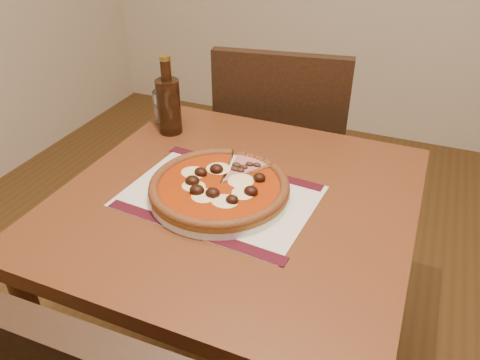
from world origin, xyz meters
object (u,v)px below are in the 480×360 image
(chair_far, at_px, (281,151))
(water_glass, at_px, (167,107))
(table, at_px, (237,229))
(pizza, at_px, (219,185))
(plate, at_px, (220,193))
(bottle, at_px, (169,104))

(chair_far, distance_m, water_glass, 0.50)
(table, relative_size, pizza, 2.49)
(table, height_order, pizza, pizza)
(chair_far, bearing_deg, pizza, 85.26)
(table, bearing_deg, pizza, -148.83)
(plate, xyz_separation_m, bottle, (-0.27, 0.25, 0.08))
(chair_far, bearing_deg, table, 88.58)
(table, distance_m, pizza, 0.14)
(water_glass, bearing_deg, bottle, -52.96)
(chair_far, xyz_separation_m, bottle, (-0.22, -0.39, 0.31))
(water_glass, xyz_separation_m, bottle, (0.04, -0.06, 0.04))
(chair_far, distance_m, pizza, 0.69)
(plate, distance_m, pizza, 0.02)
(table, xyz_separation_m, pizza, (-0.03, -0.02, 0.13))
(table, distance_m, water_glass, 0.47)
(table, bearing_deg, water_glass, 140.59)
(pizza, relative_size, water_glass, 3.38)
(table, height_order, water_glass, water_glass)
(plate, distance_m, water_glass, 0.44)
(chair_far, height_order, plate, chair_far)
(pizza, bearing_deg, chair_far, 94.27)
(plate, xyz_separation_m, pizza, (-0.00, -0.00, 0.02))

